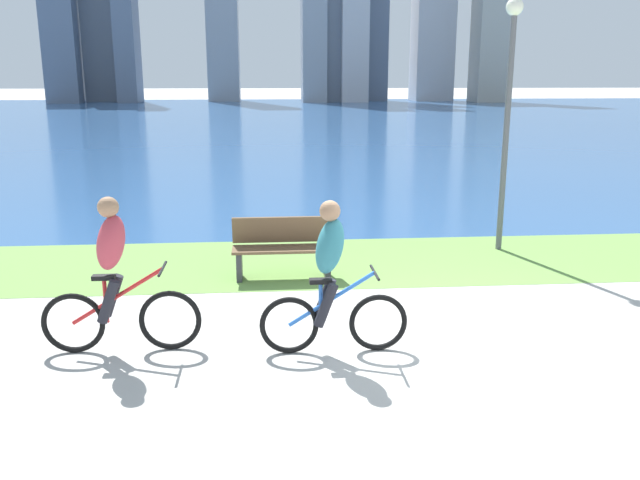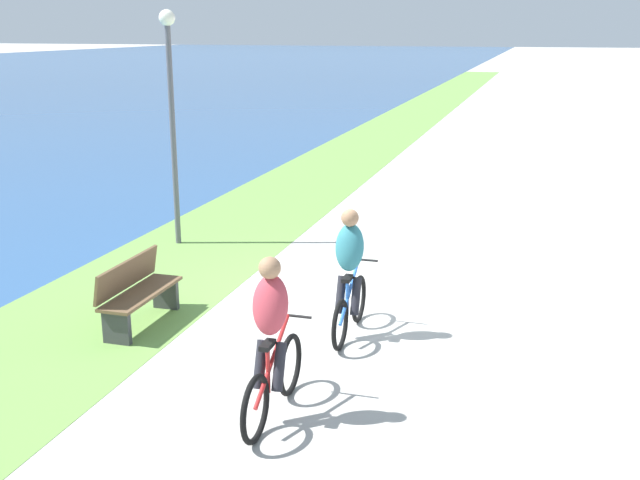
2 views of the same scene
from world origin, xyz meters
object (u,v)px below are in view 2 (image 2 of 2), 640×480
object	(u,v)px
cyclist_lead	(350,274)
lamppost_tall	(171,96)
bench_near_path	(137,293)
cyclist_trailing	(272,341)

from	to	relation	value
cyclist_lead	lamppost_tall	bearing A→B (deg)	50.83
cyclist_lead	lamppost_tall	world-z (taller)	lamppost_tall
cyclist_lead	lamppost_tall	size ratio (longest dim) A/B	0.41
cyclist_lead	bench_near_path	world-z (taller)	cyclist_lead
cyclist_lead	cyclist_trailing	bearing A→B (deg)	174.76
cyclist_trailing	bench_near_path	world-z (taller)	cyclist_trailing
cyclist_trailing	bench_near_path	xyz separation A→B (m)	(1.86, 2.57, -0.39)
cyclist_trailing	bench_near_path	bearing A→B (deg)	54.13
bench_near_path	cyclist_trailing	bearing A→B (deg)	-125.87
cyclist_lead	bench_near_path	size ratio (longest dim) A/B	1.12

